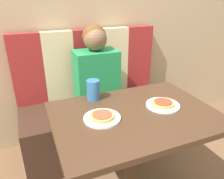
{
  "coord_description": "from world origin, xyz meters",
  "views": [
    {
      "loc": [
        -0.56,
        -0.99,
        1.42
      ],
      "look_at": [
        0.0,
        0.36,
        0.77
      ],
      "focal_mm": 35.0,
      "sensor_mm": 36.0,
      "label": 1
    }
  ],
  "objects_px": {
    "plate_right": "(163,105)",
    "pizza_left": "(102,116)",
    "pizza_right": "(163,103)",
    "drinking_cup": "(93,90)",
    "plate_left": "(102,118)",
    "person": "(96,69)"
  },
  "relations": [
    {
      "from": "person",
      "to": "pizza_right",
      "type": "relative_size",
      "value": 5.09
    },
    {
      "from": "plate_left",
      "to": "pizza_left",
      "type": "bearing_deg",
      "value": 0.0
    },
    {
      "from": "plate_left",
      "to": "plate_right",
      "type": "bearing_deg",
      "value": 0.0
    },
    {
      "from": "pizza_left",
      "to": "drinking_cup",
      "type": "xyz_separation_m",
      "value": [
        0.03,
        0.26,
        0.05
      ]
    },
    {
      "from": "plate_right",
      "to": "drinking_cup",
      "type": "xyz_separation_m",
      "value": [
        -0.37,
        0.26,
        0.06
      ]
    },
    {
      "from": "person",
      "to": "plate_right",
      "type": "height_order",
      "value": "person"
    },
    {
      "from": "plate_right",
      "to": "drinking_cup",
      "type": "distance_m",
      "value": 0.46
    },
    {
      "from": "person",
      "to": "plate_left",
      "type": "relative_size",
      "value": 3.38
    },
    {
      "from": "person",
      "to": "plate_right",
      "type": "bearing_deg",
      "value": -73.9
    },
    {
      "from": "plate_left",
      "to": "pizza_right",
      "type": "distance_m",
      "value": 0.41
    },
    {
      "from": "plate_left",
      "to": "person",
      "type": "bearing_deg",
      "value": 73.9
    },
    {
      "from": "pizza_left",
      "to": "pizza_right",
      "type": "xyz_separation_m",
      "value": [
        0.41,
        0.0,
        0.0
      ]
    },
    {
      "from": "plate_right",
      "to": "pizza_right",
      "type": "relative_size",
      "value": 1.51
    },
    {
      "from": "pizza_right",
      "to": "person",
      "type": "bearing_deg",
      "value": 106.1
    },
    {
      "from": "person",
      "to": "plate_right",
      "type": "distance_m",
      "value": 0.74
    },
    {
      "from": "person",
      "to": "plate_left",
      "type": "bearing_deg",
      "value": -106.1
    },
    {
      "from": "person",
      "to": "pizza_right",
      "type": "bearing_deg",
      "value": -73.9
    },
    {
      "from": "pizza_left",
      "to": "drinking_cup",
      "type": "bearing_deg",
      "value": 82.56
    },
    {
      "from": "plate_right",
      "to": "pizza_left",
      "type": "xyz_separation_m",
      "value": [
        -0.41,
        0.0,
        0.02
      ]
    },
    {
      "from": "plate_left",
      "to": "pizza_right",
      "type": "xyz_separation_m",
      "value": [
        0.41,
        0.0,
        0.02
      ]
    },
    {
      "from": "plate_right",
      "to": "pizza_left",
      "type": "distance_m",
      "value": 0.41
    },
    {
      "from": "plate_left",
      "to": "drinking_cup",
      "type": "height_order",
      "value": "drinking_cup"
    }
  ]
}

